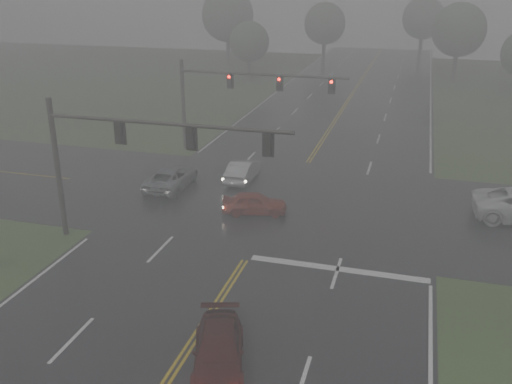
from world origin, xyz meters
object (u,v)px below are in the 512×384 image
(sedan_maroon, at_px, (219,365))
(signal_gantry_far, at_px, (232,90))
(car_grey, at_px, (172,188))
(sedan_silver, at_px, (243,180))
(sedan_red, at_px, (255,213))
(signal_gantry_near, at_px, (122,147))

(sedan_maroon, height_order, signal_gantry_far, signal_gantry_far)
(car_grey, height_order, signal_gantry_far, signal_gantry_far)
(car_grey, relative_size, signal_gantry_far, 0.39)
(sedan_maroon, distance_m, sedan_silver, 19.52)
(car_grey, bearing_deg, signal_gantry_far, -100.31)
(sedan_red, distance_m, car_grey, 6.93)
(sedan_silver, xyz_separation_m, signal_gantry_near, (-2.86, -10.71, 5.18))
(sedan_silver, bearing_deg, car_grey, 31.98)
(sedan_red, bearing_deg, sedan_maroon, 177.22)
(car_grey, relative_size, signal_gantry_near, 0.40)
(sedan_maroon, distance_m, signal_gantry_far, 26.46)
(sedan_silver, distance_m, signal_gantry_near, 12.24)
(signal_gantry_far, bearing_deg, sedan_maroon, -72.97)
(sedan_red, distance_m, signal_gantry_far, 13.25)
(sedan_maroon, relative_size, signal_gantry_near, 0.35)
(sedan_red, height_order, signal_gantry_far, signal_gantry_far)
(sedan_red, relative_size, sedan_silver, 0.88)
(sedan_maroon, xyz_separation_m, sedan_silver, (-4.95, 18.88, 0.00))
(sedan_red, bearing_deg, signal_gantry_near, 122.76)
(sedan_silver, height_order, car_grey, sedan_silver)
(sedan_silver, xyz_separation_m, car_grey, (-4.07, -2.64, 0.00))
(sedan_silver, relative_size, signal_gantry_far, 0.33)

